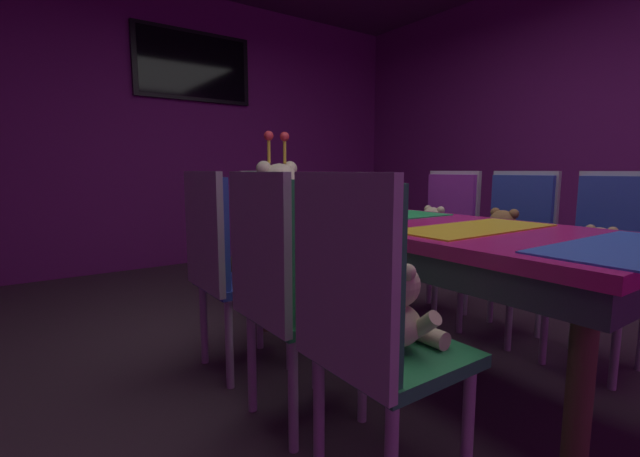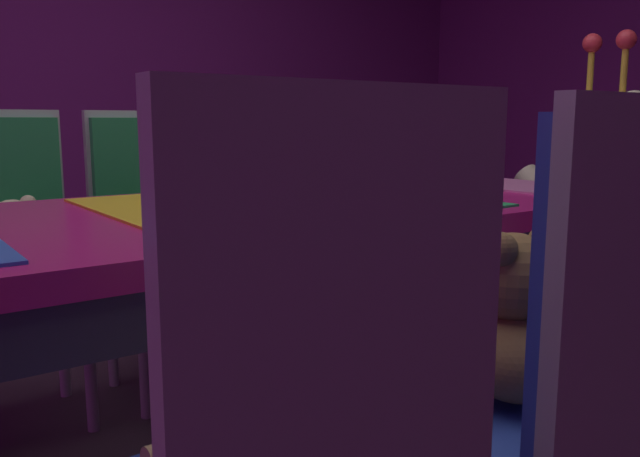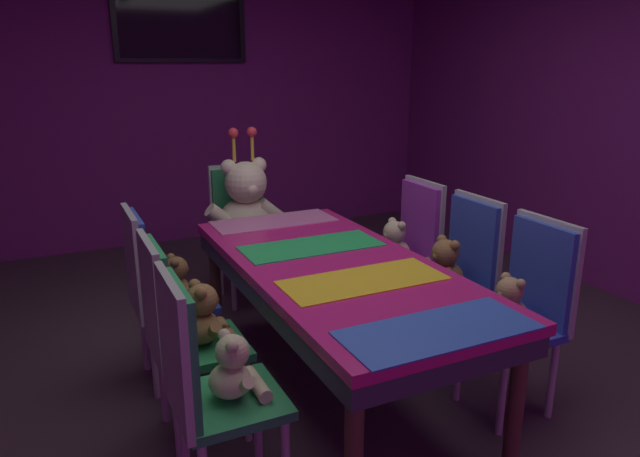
% 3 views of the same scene
% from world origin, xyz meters
% --- Properties ---
extents(wall_left, '(0.12, 6.40, 2.80)m').
position_xyz_m(wall_left, '(-2.60, 0.00, 1.40)').
color(wall_left, '#721E72').
rests_on(wall_left, ground_plane).
extents(banquet_table, '(0.90, 2.02, 0.75)m').
position_xyz_m(banquet_table, '(0.00, 0.00, 0.65)').
color(banquet_table, '#C61E72').
rests_on(banquet_table, ground_plane).
extents(chair_left_0, '(0.42, 0.41, 0.98)m').
position_xyz_m(chair_left_0, '(-0.84, -0.51, 0.60)').
color(chair_left_0, '#268C4C').
rests_on(chair_left_0, ground_plane).
extents(teddy_left_0, '(0.22, 0.28, 0.27)m').
position_xyz_m(teddy_left_0, '(-0.70, -0.51, 0.57)').
color(teddy_left_0, beige).
rests_on(teddy_left_0, chair_left_0).
extents(chair_left_1, '(0.42, 0.41, 0.98)m').
position_xyz_m(chair_left_1, '(-0.83, -0.03, 0.60)').
color(chair_left_1, '#268C4C').
rests_on(chair_left_1, ground_plane).
extents(teddy_left_1, '(0.24, 0.32, 0.30)m').
position_xyz_m(teddy_left_1, '(-0.69, -0.03, 0.59)').
color(teddy_left_1, olive).
rests_on(teddy_left_1, chair_left_1).
extents(chair_left_2, '(0.42, 0.41, 0.98)m').
position_xyz_m(chair_left_2, '(-0.83, 0.52, 0.60)').
color(chair_left_2, '#2D47B2').
rests_on(chair_left_2, ground_plane).
extents(teddy_left_2, '(0.21, 0.27, 0.26)m').
position_xyz_m(teddy_left_2, '(-0.69, 0.52, 0.57)').
color(teddy_left_2, brown).
rests_on(teddy_left_2, chair_left_2).
extents(chair_right_0, '(0.42, 0.41, 0.98)m').
position_xyz_m(chair_right_0, '(0.83, -0.50, 0.60)').
color(chair_right_0, '#2D47B2').
rests_on(chair_right_0, ground_plane).
extents(teddy_right_0, '(0.22, 0.28, 0.26)m').
position_xyz_m(teddy_right_0, '(0.69, -0.50, 0.57)').
color(teddy_right_0, tan).
rests_on(teddy_right_0, chair_right_0).
extents(chair_right_1, '(0.42, 0.41, 0.98)m').
position_xyz_m(chair_right_1, '(0.84, 0.02, 0.60)').
color(chair_right_1, '#2D47B2').
rests_on(chair_right_1, ground_plane).
extents(teddy_right_1, '(0.25, 0.33, 0.31)m').
position_xyz_m(teddy_right_1, '(0.69, 0.02, 0.59)').
color(teddy_right_1, olive).
rests_on(teddy_right_1, chair_right_1).
extents(throne_chair, '(0.41, 0.42, 0.98)m').
position_xyz_m(throne_chair, '(0.00, 1.54, 0.60)').
color(throne_chair, '#268C4C').
rests_on(throne_chair, ground_plane).
extents(king_teddy_bear, '(0.63, 0.49, 0.81)m').
position_xyz_m(king_teddy_bear, '(0.00, 1.38, 0.72)').
color(king_teddy_bear, beige).
rests_on(king_teddy_bear, throne_chair).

